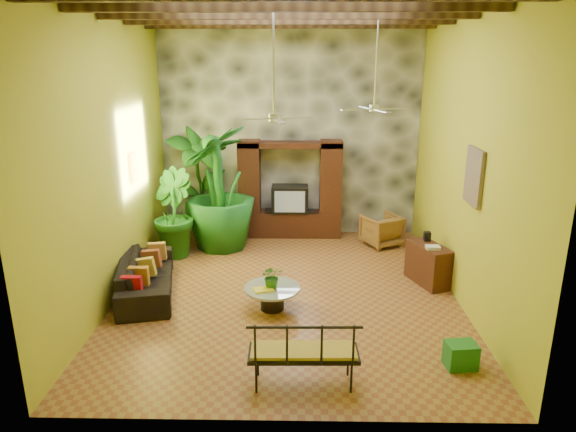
{
  "coord_description": "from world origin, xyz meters",
  "views": [
    {
      "loc": [
        0.17,
        -8.56,
        4.08
      ],
      "look_at": [
        0.01,
        0.2,
        1.39
      ],
      "focal_mm": 32.0,
      "sensor_mm": 36.0,
      "label": 1
    }
  ],
  "objects_px": {
    "sofa": "(146,276)",
    "ceiling_fan_back": "(375,97)",
    "tall_plant_a": "(199,180)",
    "side_console": "(428,264)",
    "green_bin": "(461,355)",
    "wicker_armchair": "(382,230)",
    "tall_plant_c": "(220,188)",
    "iron_bench": "(304,350)",
    "coffee_table": "(272,295)",
    "entertainment_center": "(290,197)",
    "ceiling_fan_front": "(274,104)",
    "tall_plant_b": "(172,213)"
  },
  "relations": [
    {
      "from": "green_bin",
      "to": "iron_bench",
      "type": "bearing_deg",
      "value": -166.81
    },
    {
      "from": "coffee_table",
      "to": "tall_plant_a",
      "type": "bearing_deg",
      "value": 116.33
    },
    {
      "from": "green_bin",
      "to": "entertainment_center",
      "type": "bearing_deg",
      "value": 113.96
    },
    {
      "from": "sofa",
      "to": "wicker_armchair",
      "type": "distance_m",
      "value": 5.33
    },
    {
      "from": "green_bin",
      "to": "ceiling_fan_back",
      "type": "bearing_deg",
      "value": 103.26
    },
    {
      "from": "wicker_armchair",
      "to": "tall_plant_b",
      "type": "relative_size",
      "value": 0.41
    },
    {
      "from": "entertainment_center",
      "to": "wicker_armchair",
      "type": "height_order",
      "value": "entertainment_center"
    },
    {
      "from": "ceiling_fan_back",
      "to": "side_console",
      "type": "distance_m",
      "value": 3.29
    },
    {
      "from": "iron_bench",
      "to": "green_bin",
      "type": "xyz_separation_m",
      "value": [
        2.17,
        0.51,
        -0.36
      ]
    },
    {
      "from": "ceiling_fan_back",
      "to": "coffee_table",
      "type": "relative_size",
      "value": 1.97
    },
    {
      "from": "ceiling_fan_back",
      "to": "sofa",
      "type": "height_order",
      "value": "ceiling_fan_back"
    },
    {
      "from": "entertainment_center",
      "to": "tall_plant_a",
      "type": "distance_m",
      "value": 2.17
    },
    {
      "from": "coffee_table",
      "to": "iron_bench",
      "type": "xyz_separation_m",
      "value": [
        0.51,
        -2.18,
        0.29
      ]
    },
    {
      "from": "tall_plant_b",
      "to": "tall_plant_c",
      "type": "relative_size",
      "value": 0.69
    },
    {
      "from": "sofa",
      "to": "green_bin",
      "type": "bearing_deg",
      "value": -126.85
    },
    {
      "from": "ceiling_fan_front",
      "to": "tall_plant_c",
      "type": "relative_size",
      "value": 0.68
    },
    {
      "from": "ceiling_fan_back",
      "to": "tall_plant_a",
      "type": "relative_size",
      "value": 0.69
    },
    {
      "from": "wicker_armchair",
      "to": "tall_plant_c",
      "type": "relative_size",
      "value": 0.28
    },
    {
      "from": "wicker_armchair",
      "to": "tall_plant_b",
      "type": "bearing_deg",
      "value": -19.08
    },
    {
      "from": "sofa",
      "to": "ceiling_fan_back",
      "type": "bearing_deg",
      "value": -85.27
    },
    {
      "from": "tall_plant_a",
      "to": "side_console",
      "type": "relative_size",
      "value": 2.84
    },
    {
      "from": "entertainment_center",
      "to": "tall_plant_a",
      "type": "height_order",
      "value": "tall_plant_a"
    },
    {
      "from": "tall_plant_a",
      "to": "tall_plant_c",
      "type": "relative_size",
      "value": 0.98
    },
    {
      "from": "tall_plant_b",
      "to": "green_bin",
      "type": "xyz_separation_m",
      "value": [
        4.93,
        -4.17,
        -0.76
      ]
    },
    {
      "from": "tall_plant_b",
      "to": "tall_plant_c",
      "type": "xyz_separation_m",
      "value": [
        0.97,
        0.49,
        0.43
      ]
    },
    {
      "from": "ceiling_fan_front",
      "to": "iron_bench",
      "type": "bearing_deg",
      "value": -79.3
    },
    {
      "from": "entertainment_center",
      "to": "side_console",
      "type": "xyz_separation_m",
      "value": [
        2.65,
        -2.69,
        -0.59
      ]
    },
    {
      "from": "tall_plant_c",
      "to": "iron_bench",
      "type": "distance_m",
      "value": 5.53
    },
    {
      "from": "tall_plant_a",
      "to": "tall_plant_b",
      "type": "relative_size",
      "value": 1.43
    },
    {
      "from": "sofa",
      "to": "iron_bench",
      "type": "bearing_deg",
      "value": -147.01
    },
    {
      "from": "sofa",
      "to": "coffee_table",
      "type": "xyz_separation_m",
      "value": [
        2.31,
        -0.59,
        -0.08
      ]
    },
    {
      "from": "wicker_armchair",
      "to": "side_console",
      "type": "bearing_deg",
      "value": 77.07
    },
    {
      "from": "tall_plant_c",
      "to": "iron_bench",
      "type": "bearing_deg",
      "value": -70.89
    },
    {
      "from": "sofa",
      "to": "side_console",
      "type": "xyz_separation_m",
      "value": [
        5.2,
        0.53,
        0.04
      ]
    },
    {
      "from": "ceiling_fan_front",
      "to": "green_bin",
      "type": "height_order",
      "value": "ceiling_fan_front"
    },
    {
      "from": "ceiling_fan_front",
      "to": "entertainment_center",
      "type": "bearing_deg",
      "value": 86.76
    },
    {
      "from": "ceiling_fan_front",
      "to": "coffee_table",
      "type": "relative_size",
      "value": 1.97
    },
    {
      "from": "entertainment_center",
      "to": "green_bin",
      "type": "height_order",
      "value": "entertainment_center"
    },
    {
      "from": "sofa",
      "to": "entertainment_center",
      "type": "bearing_deg",
      "value": -50.85
    },
    {
      "from": "wicker_armchair",
      "to": "ceiling_fan_back",
      "type": "bearing_deg",
      "value": 41.66
    },
    {
      "from": "tall_plant_c",
      "to": "entertainment_center",
      "type": "bearing_deg",
      "value": 28.27
    },
    {
      "from": "tall_plant_c",
      "to": "coffee_table",
      "type": "relative_size",
      "value": 2.9
    },
    {
      "from": "sofa",
      "to": "green_bin",
      "type": "height_order",
      "value": "sofa"
    },
    {
      "from": "ceiling_fan_back",
      "to": "wicker_armchair",
      "type": "distance_m",
      "value": 3.36
    },
    {
      "from": "ceiling_fan_back",
      "to": "green_bin",
      "type": "height_order",
      "value": "ceiling_fan_back"
    },
    {
      "from": "tall_plant_c",
      "to": "iron_bench",
      "type": "relative_size",
      "value": 1.92
    },
    {
      "from": "tall_plant_b",
      "to": "tall_plant_c",
      "type": "bearing_deg",
      "value": 26.64
    },
    {
      "from": "tall_plant_a",
      "to": "iron_bench",
      "type": "relative_size",
      "value": 1.89
    },
    {
      "from": "coffee_table",
      "to": "ceiling_fan_front",
      "type": "bearing_deg",
      "value": 80.92
    },
    {
      "from": "entertainment_center",
      "to": "side_console",
      "type": "distance_m",
      "value": 3.82
    }
  ]
}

